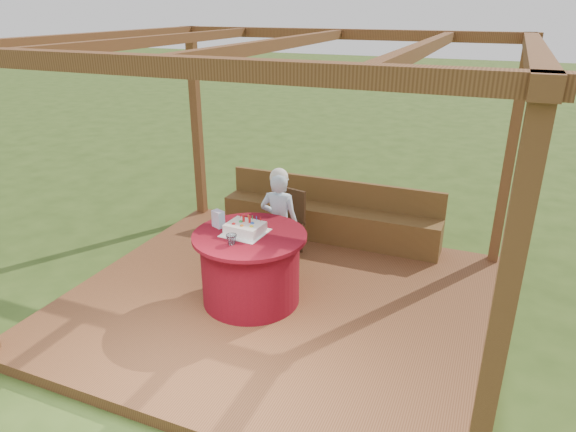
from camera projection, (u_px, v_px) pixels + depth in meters
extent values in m
plane|color=#304918|center=(279.00, 307.00, 5.70)|extent=(60.00, 60.00, 0.00)
cube|color=brown|center=(279.00, 302.00, 5.68)|extent=(4.50, 4.00, 0.12)
cube|color=brown|center=(497.00, 340.00, 2.80)|extent=(0.12, 0.12, 2.60)
cube|color=brown|center=(197.00, 129.00, 7.52)|extent=(0.12, 0.12, 2.60)
cube|color=brown|center=(509.00, 161.00, 6.00)|extent=(0.12, 0.12, 2.60)
cube|color=brown|center=(150.00, 65.00, 3.04)|extent=(4.50, 0.14, 0.12)
cube|color=brown|center=(340.00, 34.00, 6.24)|extent=(4.50, 0.14, 0.12)
cube|color=brown|center=(93.00, 39.00, 5.40)|extent=(0.14, 4.00, 0.12)
cube|color=brown|center=(535.00, 52.00, 3.88)|extent=(0.14, 4.00, 0.12)
cube|color=brown|center=(158.00, 41.00, 5.10)|extent=(0.10, 3.70, 0.10)
cube|color=brown|center=(277.00, 44.00, 4.64)|extent=(0.10, 3.70, 0.10)
cube|color=brown|center=(423.00, 49.00, 4.18)|extent=(0.10, 3.70, 0.10)
cube|color=brown|center=(329.00, 223.00, 7.02)|extent=(3.00, 0.42, 0.45)
cube|color=brown|center=(334.00, 191.00, 7.02)|extent=(3.00, 0.06, 0.35)
cylinder|color=maroon|center=(251.00, 269.00, 5.48)|extent=(1.04, 1.04, 0.75)
cylinder|color=maroon|center=(250.00, 236.00, 5.33)|extent=(1.20, 1.20, 0.04)
cube|color=#362111|center=(285.00, 226.00, 6.52)|extent=(0.46, 0.46, 0.05)
cylinder|color=#362111|center=(268.00, 241.00, 6.56)|extent=(0.04, 0.04, 0.39)
cylinder|color=#362111|center=(287.00, 247.00, 6.40)|extent=(0.04, 0.04, 0.39)
cylinder|color=#362111|center=(282.00, 233.00, 6.79)|extent=(0.04, 0.04, 0.39)
cylinder|color=#362111|center=(301.00, 239.00, 6.63)|extent=(0.04, 0.04, 0.39)
cube|color=#362111|center=(292.00, 206.00, 6.56)|extent=(0.38, 0.13, 0.45)
imported|color=#9EC7EB|center=(279.00, 223.00, 6.01)|extent=(0.48, 0.35, 1.25)
sphere|color=white|center=(279.00, 177.00, 5.80)|extent=(0.21, 0.21, 0.21)
cube|color=white|center=(245.00, 233.00, 5.35)|extent=(0.45, 0.45, 0.01)
cube|color=white|center=(245.00, 228.00, 5.32)|extent=(0.38, 0.32, 0.10)
cylinder|color=red|center=(244.00, 218.00, 5.34)|extent=(0.03, 0.03, 0.08)
cylinder|color=red|center=(250.00, 219.00, 5.31)|extent=(0.03, 0.03, 0.08)
sphere|color=red|center=(234.00, 223.00, 5.28)|extent=(0.04, 0.04, 0.04)
sphere|color=orange|center=(242.00, 225.00, 5.24)|extent=(0.04, 0.04, 0.04)
sphere|color=yellow|center=(251.00, 226.00, 5.22)|extent=(0.04, 0.04, 0.04)
sphere|color=green|center=(241.00, 221.00, 5.34)|extent=(0.04, 0.04, 0.04)
sphere|color=blue|center=(252.00, 222.00, 5.30)|extent=(0.04, 0.04, 0.04)
cube|color=#EE9ACA|center=(218.00, 219.00, 5.46)|extent=(0.15, 0.13, 0.18)
imported|color=white|center=(231.00, 239.00, 5.08)|extent=(0.12, 0.12, 0.10)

